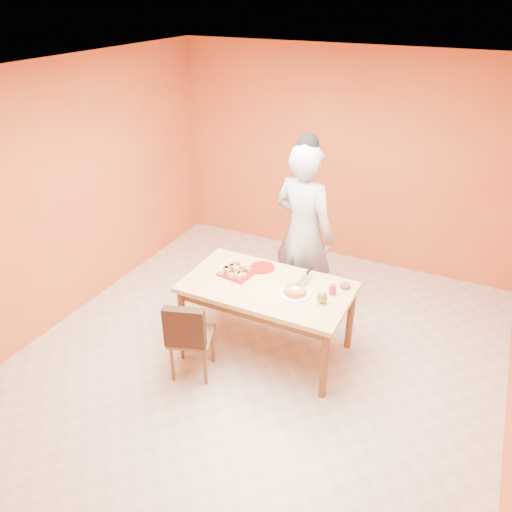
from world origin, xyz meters
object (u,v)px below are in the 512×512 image
at_px(pastry_platter, 238,273).
at_px(magenta_glass, 333,290).
at_px(red_dinner_plate, 262,267).
at_px(dining_table, 267,293).
at_px(dining_chair, 190,335).
at_px(person, 304,233).
at_px(checker_tin, 345,286).
at_px(sponge_cake, 295,291).
at_px(egg_ornament, 322,297).

height_order(pastry_platter, magenta_glass, magenta_glass).
bearing_deg(red_dinner_plate, dining_table, -56.22).
bearing_deg(magenta_glass, dining_table, -168.03).
height_order(dining_chair, magenta_glass, magenta_glass).
height_order(person, red_dinner_plate, person).
relative_size(magenta_glass, checker_tin, 0.93).
relative_size(dining_chair, sponge_cake, 4.14).
distance_m(pastry_platter, red_dinner_plate, 0.27).
relative_size(sponge_cake, magenta_glass, 2.17).
height_order(dining_chair, sponge_cake, dining_chair).
relative_size(dining_table, magenta_glass, 16.97).
distance_m(pastry_platter, magenta_glass, 0.97).
xyz_separation_m(dining_chair, sponge_cake, (0.78, 0.61, 0.36)).
relative_size(dining_table, egg_ornament, 12.79).
distance_m(sponge_cake, magenta_glass, 0.35).
distance_m(dining_table, red_dinner_plate, 0.34).
height_order(sponge_cake, checker_tin, sponge_cake).
relative_size(red_dinner_plate, sponge_cake, 1.22).
xyz_separation_m(person, magenta_glass, (0.55, -0.65, -0.18)).
relative_size(egg_ornament, magenta_glass, 1.33).
relative_size(pastry_platter, checker_tin, 3.03).
xyz_separation_m(person, checker_tin, (0.62, -0.49, -0.21)).
xyz_separation_m(dining_table, red_dinner_plate, (-0.18, 0.27, 0.10)).
relative_size(person, checker_tin, 19.31).
distance_m(dining_chair, sponge_cake, 1.05).
bearing_deg(person, dining_table, 99.31).
height_order(sponge_cake, egg_ornament, egg_ornament).
height_order(egg_ornament, checker_tin, egg_ornament).
xyz_separation_m(dining_chair, red_dinner_plate, (0.30, 0.91, 0.33)).
bearing_deg(sponge_cake, pastry_platter, 171.39).
bearing_deg(sponge_cake, person, 106.51).
bearing_deg(magenta_glass, sponge_cake, -153.44).
xyz_separation_m(magenta_glass, checker_tin, (0.07, 0.16, -0.03)).
bearing_deg(dining_table, magenta_glass, 11.97).
bearing_deg(dining_table, dining_chair, -127.15).
xyz_separation_m(dining_chair, person, (0.54, 1.42, 0.54)).
bearing_deg(sponge_cake, red_dinner_plate, 147.85).
bearing_deg(sponge_cake, magenta_glass, 26.56).
distance_m(red_dinner_plate, egg_ornament, 0.82).
xyz_separation_m(dining_table, checker_tin, (0.68, 0.29, 0.11)).
relative_size(dining_table, sponge_cake, 7.81).
height_order(dining_table, dining_chair, dining_chair).
height_order(pastry_platter, sponge_cake, sponge_cake).
relative_size(dining_table, checker_tin, 15.72).
bearing_deg(person, red_dinner_plate, 78.17).
bearing_deg(dining_table, sponge_cake, -5.26).
distance_m(dining_table, person, 0.84).
relative_size(pastry_platter, egg_ornament, 2.47).
distance_m(person, egg_ornament, 0.99).
bearing_deg(pastry_platter, dining_chair, -100.23).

